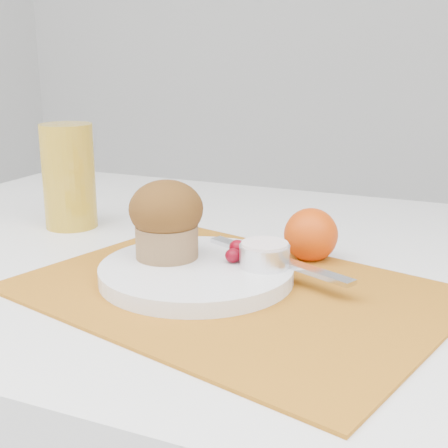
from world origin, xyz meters
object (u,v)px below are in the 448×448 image
at_px(orange, 311,235).
at_px(juice_glass, 69,176).
at_px(plate, 196,272).
at_px(muffin, 166,219).

relative_size(orange, juice_glass, 0.44).
bearing_deg(plate, orange, 52.24).
distance_m(orange, juice_glass, 0.38).
height_order(plate, orange, orange).
xyz_separation_m(orange, juice_glass, (-0.38, 0.01, 0.04)).
bearing_deg(orange, juice_glass, 178.54).
distance_m(juice_glass, muffin, 0.27).
relative_size(juice_glass, muffin, 1.67).
distance_m(plate, juice_glass, 0.32).
bearing_deg(plate, muffin, 165.26).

